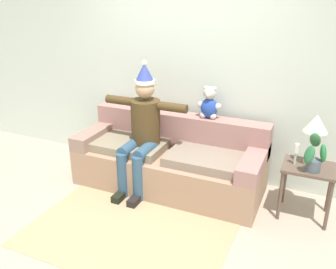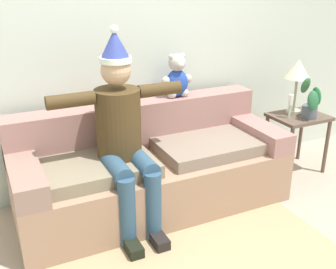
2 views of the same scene
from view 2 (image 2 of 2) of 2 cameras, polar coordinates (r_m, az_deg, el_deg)
name	(u,v)px [view 2 (image 2 of 2)]	position (r m, az deg, el deg)	size (l,w,h in m)	color
back_wall	(125,36)	(3.56, -6.10, 13.64)	(7.00, 0.10, 2.70)	silver
couch	(151,168)	(3.40, -2.47, -4.71)	(2.21, 0.87, 0.83)	#A17B62
person_seated	(123,131)	(2.99, -6.37, 0.51)	(1.02, 0.77, 1.51)	#48341B
teddy_bear	(177,78)	(3.54, 1.28, 8.00)	(0.29, 0.17, 0.38)	#2443A3
side_table	(298,125)	(4.12, 17.78, 1.23)	(0.52, 0.41, 0.58)	brown
table_lamp	(298,72)	(4.04, 17.77, 8.41)	(0.24, 0.24, 0.52)	#BABB9D
potted_plant	(311,101)	(4.01, 19.41, 4.41)	(0.24, 0.29, 0.40)	#4E5962
candle_tall	(290,103)	(3.94, 16.83, 4.24)	(0.04, 0.04, 0.23)	beige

